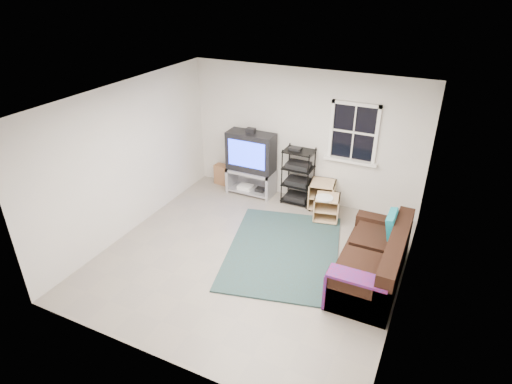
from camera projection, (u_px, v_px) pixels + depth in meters
The scene contains 8 objects.
room at pixel (353, 136), 7.71m from camera, with size 4.60×4.62×4.60m.
tv_unit at pixel (251, 158), 8.60m from camera, with size 0.96×0.48×1.41m.
av_rack at pixel (298, 179), 8.37m from camera, with size 0.57×0.42×1.14m.
side_table_left at pixel (322, 193), 8.28m from camera, with size 0.54×0.54×0.56m.
side_table_right at pixel (327, 206), 7.87m from camera, with size 0.53×0.53×0.52m.
sofa at pixel (374, 262), 6.31m from camera, with size 0.87×1.95×0.89m.
shag_rug at pixel (283, 251), 7.08m from camera, with size 1.78×2.44×0.03m, color #302215.
paper_bag at pixel (222, 174), 9.23m from camera, with size 0.31×0.20×0.44m, color #936442.
Camera 1 is at (2.51, -5.08, 4.16)m, focal length 30.00 mm.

